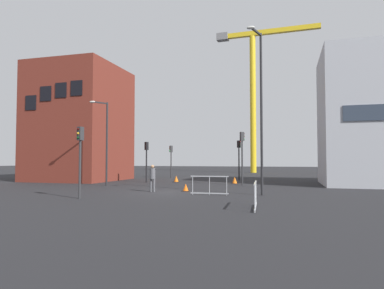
{
  "coord_description": "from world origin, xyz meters",
  "views": [
    {
      "loc": [
        7.32,
        -20.05,
        2.0
      ],
      "look_at": [
        0.0,
        6.05,
        3.18
      ],
      "focal_mm": 32.36,
      "sensor_mm": 36.0,
      "label": 1
    }
  ],
  "objects_px": {
    "traffic_light_island": "(171,156)",
    "traffic_light_verge": "(80,150)",
    "pedestrian_walking": "(153,176)",
    "streetlamp_tall": "(260,102)",
    "traffic_cone_on_verge": "(176,179)",
    "traffic_cone_orange": "(235,181)",
    "streetlamp_short": "(105,136)",
    "traffic_light_crosswalk": "(242,150)",
    "traffic_light_near": "(146,155)",
    "traffic_cone_striped": "(186,188)",
    "construction_crane": "(255,78)",
    "traffic_light_median": "(239,153)"
  },
  "relations": [
    {
      "from": "traffic_light_island",
      "to": "traffic_light_verge",
      "type": "relative_size",
      "value": 0.95
    },
    {
      "from": "traffic_light_verge",
      "to": "pedestrian_walking",
      "type": "distance_m",
      "value": 5.22
    },
    {
      "from": "pedestrian_walking",
      "to": "streetlamp_tall",
      "type": "bearing_deg",
      "value": -4.08
    },
    {
      "from": "streetlamp_tall",
      "to": "traffic_cone_on_verge",
      "type": "height_order",
      "value": "streetlamp_tall"
    },
    {
      "from": "traffic_cone_orange",
      "to": "streetlamp_short",
      "type": "bearing_deg",
      "value": -149.71
    },
    {
      "from": "streetlamp_short",
      "to": "traffic_light_verge",
      "type": "xyz_separation_m",
      "value": [
        3.07,
        -7.79,
        -1.28
      ]
    },
    {
      "from": "streetlamp_short",
      "to": "traffic_cone_orange",
      "type": "xyz_separation_m",
      "value": [
        9.06,
        5.29,
        -3.51
      ]
    },
    {
      "from": "traffic_light_island",
      "to": "traffic_cone_orange",
      "type": "height_order",
      "value": "traffic_light_island"
    },
    {
      "from": "traffic_light_crosswalk",
      "to": "traffic_cone_on_verge",
      "type": "relative_size",
      "value": 7.44
    },
    {
      "from": "traffic_light_verge",
      "to": "pedestrian_walking",
      "type": "relative_size",
      "value": 2.21
    },
    {
      "from": "streetlamp_short",
      "to": "traffic_cone_orange",
      "type": "bearing_deg",
      "value": 30.29
    },
    {
      "from": "traffic_light_near",
      "to": "streetlamp_tall",
      "type": "bearing_deg",
      "value": -38.92
    },
    {
      "from": "traffic_light_crosswalk",
      "to": "pedestrian_walking",
      "type": "relative_size",
      "value": 2.49
    },
    {
      "from": "traffic_light_verge",
      "to": "traffic_cone_striped",
      "type": "xyz_separation_m",
      "value": [
        4.05,
        5.43,
        -2.27
      ]
    },
    {
      "from": "traffic_light_verge",
      "to": "construction_crane",
      "type": "bearing_deg",
      "value": 81.79
    },
    {
      "from": "traffic_light_island",
      "to": "traffic_light_near",
      "type": "bearing_deg",
      "value": -87.06
    },
    {
      "from": "traffic_light_verge",
      "to": "traffic_light_near",
      "type": "height_order",
      "value": "traffic_light_verge"
    },
    {
      "from": "traffic_light_crosswalk",
      "to": "traffic_cone_striped",
      "type": "distance_m",
      "value": 7.08
    },
    {
      "from": "streetlamp_tall",
      "to": "construction_crane",
      "type": "bearing_deg",
      "value": 95.81
    },
    {
      "from": "traffic_cone_striped",
      "to": "construction_crane",
      "type": "bearing_deg",
      "value": 87.56
    },
    {
      "from": "pedestrian_walking",
      "to": "traffic_cone_orange",
      "type": "bearing_deg",
      "value": 66.07
    },
    {
      "from": "traffic_light_crosswalk",
      "to": "traffic_cone_orange",
      "type": "height_order",
      "value": "traffic_light_crosswalk"
    },
    {
      "from": "traffic_light_island",
      "to": "traffic_light_median",
      "type": "height_order",
      "value": "traffic_light_median"
    },
    {
      "from": "traffic_light_near",
      "to": "pedestrian_walking",
      "type": "bearing_deg",
      "value": -64.34
    },
    {
      "from": "traffic_light_crosswalk",
      "to": "traffic_cone_orange",
      "type": "xyz_separation_m",
      "value": [
        -0.85,
        1.67,
        -2.52
      ]
    },
    {
      "from": "traffic_light_island",
      "to": "traffic_light_verge",
      "type": "height_order",
      "value": "traffic_light_verge"
    },
    {
      "from": "traffic_light_island",
      "to": "traffic_cone_orange",
      "type": "bearing_deg",
      "value": -41.39
    },
    {
      "from": "traffic_cone_orange",
      "to": "traffic_light_island",
      "type": "bearing_deg",
      "value": 138.61
    },
    {
      "from": "traffic_light_median",
      "to": "construction_crane",
      "type": "bearing_deg",
      "value": 90.79
    },
    {
      "from": "streetlamp_tall",
      "to": "pedestrian_walking",
      "type": "bearing_deg",
      "value": 175.92
    },
    {
      "from": "streetlamp_tall",
      "to": "pedestrian_walking",
      "type": "xyz_separation_m",
      "value": [
        -6.65,
        0.47,
        -4.28
      ]
    },
    {
      "from": "traffic_light_median",
      "to": "streetlamp_short",
      "type": "bearing_deg",
      "value": -130.93
    },
    {
      "from": "construction_crane",
      "to": "streetlamp_short",
      "type": "distance_m",
      "value": 32.71
    },
    {
      "from": "traffic_light_crosswalk",
      "to": "traffic_cone_on_verge",
      "type": "distance_m",
      "value": 7.09
    },
    {
      "from": "construction_crane",
      "to": "pedestrian_walking",
      "type": "bearing_deg",
      "value": -95.6
    },
    {
      "from": "traffic_light_island",
      "to": "traffic_cone_on_verge",
      "type": "distance_m",
      "value": 7.26
    },
    {
      "from": "traffic_light_median",
      "to": "traffic_cone_striped",
      "type": "height_order",
      "value": "traffic_light_median"
    },
    {
      "from": "streetlamp_short",
      "to": "traffic_cone_on_verge",
      "type": "distance_m",
      "value": 7.88
    },
    {
      "from": "streetlamp_tall",
      "to": "streetlamp_short",
      "type": "distance_m",
      "value": 12.57
    },
    {
      "from": "traffic_light_island",
      "to": "traffic_cone_striped",
      "type": "distance_m",
      "value": 16.11
    },
    {
      "from": "traffic_cone_striped",
      "to": "streetlamp_short",
      "type": "bearing_deg",
      "value": 161.61
    },
    {
      "from": "streetlamp_short",
      "to": "traffic_light_near",
      "type": "relative_size",
      "value": 1.8
    },
    {
      "from": "traffic_light_island",
      "to": "traffic_cone_orange",
      "type": "relative_size",
      "value": 6.26
    },
    {
      "from": "streetlamp_short",
      "to": "traffic_light_median",
      "type": "height_order",
      "value": "streetlamp_short"
    },
    {
      "from": "traffic_light_near",
      "to": "traffic_cone_on_verge",
      "type": "xyz_separation_m",
      "value": [
        2.32,
        1.29,
        -2.14
      ]
    },
    {
      "from": "construction_crane",
      "to": "traffic_cone_striped",
      "type": "xyz_separation_m",
      "value": [
        -1.37,
        -32.11,
        -14.21
      ]
    },
    {
      "from": "traffic_light_verge",
      "to": "traffic_light_crosswalk",
      "type": "relative_size",
      "value": 0.89
    },
    {
      "from": "streetlamp_tall",
      "to": "traffic_cone_striped",
      "type": "xyz_separation_m",
      "value": [
        -4.78,
        1.41,
        -5.03
      ]
    },
    {
      "from": "construction_crane",
      "to": "traffic_light_median",
      "type": "xyz_separation_m",
      "value": [
        0.27,
        -19.64,
        -11.84
      ]
    },
    {
      "from": "traffic_light_verge",
      "to": "traffic_light_median",
      "type": "distance_m",
      "value": 18.77
    }
  ]
}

